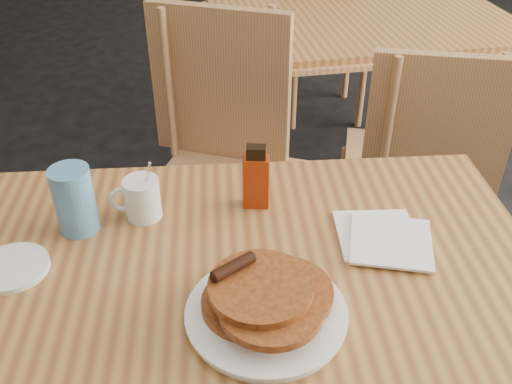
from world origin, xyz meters
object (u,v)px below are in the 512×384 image
Objects in this scene: neighbor_table at (364,28)px; coffee_mug at (141,198)px; chair_main_far at (223,144)px; chair_neighbor_far at (323,2)px; main_table at (244,289)px; blue_tumbler at (74,200)px; chair_neighbor_near at (419,154)px; pancake_plate at (266,305)px; syrup_bottle at (256,179)px.

neighbor_table is 9.33× the size of coffee_mug.
chair_neighbor_far is at bearing 89.52° from chair_main_far.
coffee_mug reaches higher than main_table.
main_table is at bearing -83.14° from chair_neighbor_far.
blue_tumbler is (-0.31, -0.59, 0.23)m from chair_main_far.
chair_main_far is 0.63m from chair_neighbor_near.
main_table is at bearing -111.96° from neighbor_table.
pancake_plate is 1.94× the size of blue_tumbler.
chair_neighbor_far is at bearing 92.11° from neighbor_table.
pancake_plate is at bearing -84.58° from syrup_bottle.
neighbor_table is 1.67m from pancake_plate.
chair_neighbor_far is 2.39m from pancake_plate.
chair_neighbor_near is 0.99m from coffee_mug.
syrup_bottle is (-0.56, -0.50, 0.27)m from chair_neighbor_near.
chair_main_far is at bearing 54.39° from coffee_mug.
coffee_mug is (-0.23, 0.31, 0.02)m from pancake_plate.
chair_neighbor_far is at bearing 75.76° from main_table.
chair_neighbor_near is 6.48× the size of coffee_mug.
chair_neighbor_near reaches higher than syrup_bottle.
coffee_mug is at bearing 14.07° from blue_tumbler.
main_table is 8.44× the size of blue_tumbler.
chair_neighbor_far reaches higher than pancake_plate.
main_table is 8.54× the size of coffee_mug.
syrup_bottle is at bearing 88.24° from pancake_plate.
chair_neighbor_far is at bearing 77.19° from pancake_plate.
neighbor_table is 9.22× the size of blue_tumbler.
blue_tumbler reaches higher than main_table.
main_table is 0.92× the size of neighbor_table.
main_table is at bearing -61.40° from coffee_mug.
chair_main_far is (-0.61, -0.70, -0.12)m from neighbor_table.
pancake_plate is at bearing -37.60° from blue_tumbler.
chair_main_far is 3.55× the size of pancake_plate.
syrup_bottle is (-0.52, -1.99, 0.23)m from chair_neighbor_far.
chair_neighbor_near is at bearing 55.39° from pancake_plate.
syrup_bottle reaches higher than blue_tumbler.
pancake_plate is at bearing -70.50° from coffee_mug.
blue_tumbler is (-0.92, -1.29, 0.11)m from neighbor_table.
pancake_plate is 1.89× the size of syrup_bottle.
chair_neighbor_far is 6.71× the size of syrup_bottle.
chair_main_far is 1.56m from chair_neighbor_far.
chair_neighbor_near reaches higher than main_table.
syrup_bottle is at bearing 8.09° from blue_tumbler.
neighbor_table is at bearing 68.04° from main_table.
pancake_plate is (0.03, -0.12, 0.07)m from main_table.
syrup_bottle reaches higher than neighbor_table.
coffee_mug reaches higher than neighbor_table.
blue_tumbler is (-0.33, 0.16, 0.11)m from main_table.
blue_tumbler is at bearing -164.72° from syrup_bottle.
chair_neighbor_far is 3.55× the size of pancake_plate.
chair_neighbor_far reaches higher than coffee_mug.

